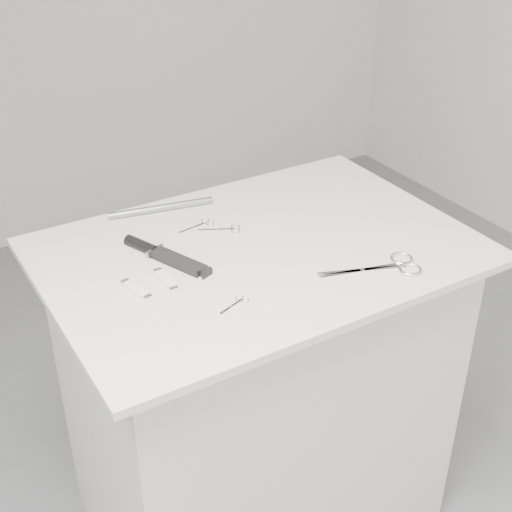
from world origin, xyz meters
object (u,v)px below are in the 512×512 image
embroidery_scissors_a (201,225)px  tiny_scissors (236,303)px  sheathed_knife (161,254)px  metal_rail (161,208)px  large_shears (390,266)px  plinth (259,398)px  pocket_knife_a (136,290)px  embroidery_scissors_b (227,229)px  pocket_knife_b (166,280)px

embroidery_scissors_a → tiny_scissors: size_ratio=1.29×
sheathed_knife → metal_rail: bearing=-45.9°
tiny_scissors → large_shears: bearing=-28.1°
plinth → pocket_knife_a: 0.58m
embroidery_scissors_a → embroidery_scissors_b: size_ratio=1.03×
tiny_scissors → pocket_knife_b: size_ratio=0.82×
plinth → tiny_scissors: size_ratio=11.30×
large_shears → pocket_knife_b: bearing=174.0°
plinth → large_shears: (0.21, -0.23, 0.47)m
plinth → embroidery_scissors_a: size_ratio=8.76×
pocket_knife_a → tiny_scissors: bearing=-145.1°
embroidery_scissors_a → embroidery_scissors_b: bearing=-60.1°
large_shears → embroidery_scissors_a: size_ratio=2.29×
plinth → metal_rail: bearing=112.4°
tiny_scissors → metal_rail: 0.47m
embroidery_scissors_a → tiny_scissors: 0.36m
pocket_knife_b → metal_rail: (0.13, 0.32, 0.00)m
tiny_scissors → metal_rail: (0.04, 0.46, 0.01)m
embroidery_scissors_b → pocket_knife_a: bearing=-126.9°
tiny_scissors → plinth: bearing=27.6°
plinth → large_shears: large_shears is taller
large_shears → pocket_knife_a: bearing=177.1°
tiny_scissors → embroidery_scissors_a: bearing=55.0°
large_shears → pocket_knife_a: pocket_knife_a is taller
sheathed_knife → embroidery_scissors_b: bearing=-100.7°
embroidery_scissors_b → sheathed_knife: size_ratio=0.43×
embroidery_scissors_b → sheathed_knife: bearing=-141.6°
sheathed_knife → metal_rail: (0.10, 0.21, 0.00)m
large_shears → tiny_scissors: bearing=-170.5°
tiny_scissors → embroidery_scissors_b: bearing=44.8°
embroidery_scissors_a → pocket_knife_b: 0.27m
embroidery_scissors_a → pocket_knife_b: size_ratio=1.06×
embroidery_scissors_b → embroidery_scissors_a: bearing=156.7°
plinth → embroidery_scissors_a: embroidery_scissors_a is taller
pocket_knife_b → metal_rail: size_ratio=0.35×
pocket_knife_a → sheathed_knife: bearing=-58.0°
plinth → embroidery_scissors_b: bearing=101.1°
tiny_scissors → sheathed_knife: (-0.06, 0.25, 0.01)m
plinth → embroidery_scissors_a: 0.51m
large_shears → embroidery_scissors_a: (-0.28, 0.40, -0.00)m
plinth → tiny_scissors: tiny_scissors is taller
large_shears → sheathed_knife: 0.52m
plinth → tiny_scissors: 0.53m
pocket_knife_a → pocket_knife_b: pocket_knife_b is taller
pocket_knife_b → metal_rail: 0.34m
large_shears → pocket_knife_b: (-0.46, 0.20, 0.00)m
plinth → metal_rail: (-0.12, 0.29, 0.48)m
plinth → embroidery_scissors_a: (-0.07, 0.17, 0.47)m
tiny_scissors → pocket_knife_b: bearing=101.8°
pocket_knife_b → embroidery_scissors_a: bearing=-43.1°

